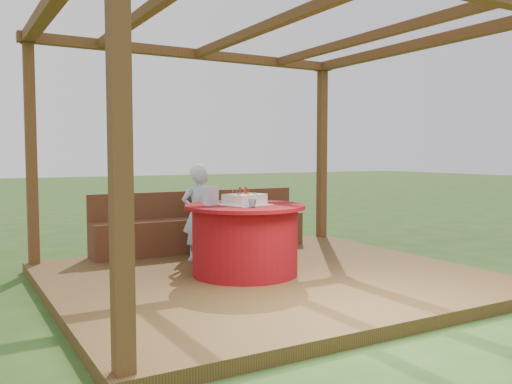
% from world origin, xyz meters
% --- Properties ---
extents(ground, '(60.00, 60.00, 0.00)m').
position_xyz_m(ground, '(0.00, 0.00, 0.00)').
color(ground, '#264517').
rests_on(ground, ground).
extents(deck, '(4.50, 4.00, 0.12)m').
position_xyz_m(deck, '(0.00, 0.00, 0.06)').
color(deck, brown).
rests_on(deck, ground).
extents(pergola, '(4.50, 4.00, 2.72)m').
position_xyz_m(pergola, '(0.00, 0.00, 2.41)').
color(pergola, brown).
rests_on(pergola, deck).
extents(bench, '(3.00, 0.42, 0.80)m').
position_xyz_m(bench, '(0.00, 1.72, 0.38)').
color(bench, brown).
rests_on(bench, deck).
extents(table, '(1.30, 1.30, 0.76)m').
position_xyz_m(table, '(-0.22, 0.10, 0.51)').
color(table, maroon).
rests_on(table, deck).
extents(chair, '(0.41, 0.41, 0.85)m').
position_xyz_m(chair, '(-0.11, 1.37, 0.58)').
color(chair, '#3D2013').
rests_on(chair, deck).
extents(elderly_woman, '(0.44, 0.31, 1.19)m').
position_xyz_m(elderly_woman, '(-0.34, 1.07, 0.73)').
color(elderly_woman, '#91B8D7').
rests_on(elderly_woman, deck).
extents(birthday_cake, '(0.55, 0.55, 0.19)m').
position_xyz_m(birthday_cake, '(-0.23, 0.09, 0.94)').
color(birthday_cake, white).
rests_on(birthday_cake, table).
extents(gift_bag, '(0.15, 0.10, 0.20)m').
position_xyz_m(gift_bag, '(-0.57, 0.23, 0.98)').
color(gift_bag, '#ED99D2').
rests_on(gift_bag, table).
extents(drinking_glass, '(0.10, 0.10, 0.08)m').
position_xyz_m(drinking_glass, '(-0.29, -0.18, 0.92)').
color(drinking_glass, white).
rests_on(drinking_glass, table).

